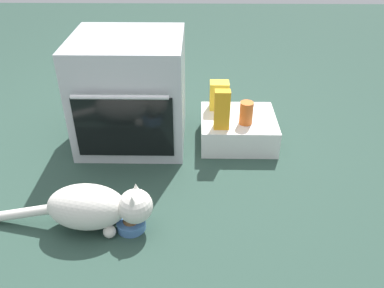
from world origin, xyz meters
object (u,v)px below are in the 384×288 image
(cat, at_px, (95,207))
(juice_carton, at_px, (222,110))
(snack_bag, at_px, (219,95))
(pantry_cabinet, at_px, (238,129))
(oven, at_px, (131,91))
(food_bowl, at_px, (131,224))
(sauce_jar, at_px, (246,113))

(cat, height_order, juice_carton, juice_carton)
(cat, height_order, snack_bag, snack_bag)
(pantry_cabinet, xyz_separation_m, juice_carton, (-0.12, -0.13, 0.20))
(oven, height_order, food_bowl, oven)
(oven, relative_size, sauce_jar, 4.75)
(oven, distance_m, sauce_jar, 0.71)
(food_bowl, bearing_deg, juice_carton, 55.55)
(snack_bag, height_order, juice_carton, juice_carton)
(oven, distance_m, pantry_cabinet, 0.71)
(snack_bag, relative_size, juice_carton, 0.75)
(cat, distance_m, sauce_jar, 1.05)
(oven, xyz_separation_m, food_bowl, (0.09, -0.81, -0.30))
(food_bowl, relative_size, cat, 0.18)
(oven, height_order, sauce_jar, oven)
(sauce_jar, bearing_deg, pantry_cabinet, 115.03)
(juice_carton, bearing_deg, cat, -133.18)
(cat, bearing_deg, oven, 87.94)
(cat, relative_size, juice_carton, 3.25)
(sauce_jar, xyz_separation_m, juice_carton, (-0.15, -0.05, 0.05))
(sauce_jar, bearing_deg, oven, 172.43)
(food_bowl, distance_m, snack_bag, 1.04)
(sauce_jar, relative_size, snack_bag, 0.78)
(oven, relative_size, food_bowl, 4.79)
(cat, relative_size, snack_bag, 4.33)
(oven, relative_size, cat, 0.85)
(food_bowl, bearing_deg, pantry_cabinet, 54.20)
(oven, distance_m, snack_bag, 0.56)
(pantry_cabinet, distance_m, food_bowl, 0.97)
(oven, height_order, pantry_cabinet, oven)
(pantry_cabinet, bearing_deg, cat, -133.01)
(food_bowl, distance_m, juice_carton, 0.84)
(oven, bearing_deg, cat, -94.67)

